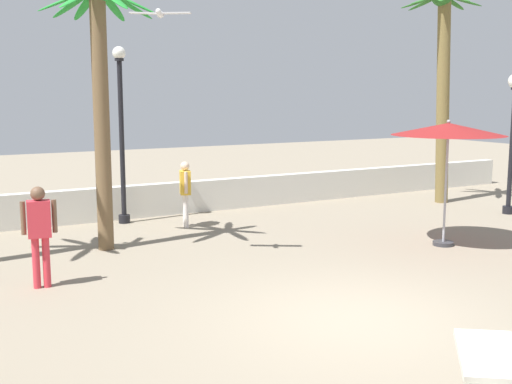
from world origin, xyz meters
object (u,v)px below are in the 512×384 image
object	(u,v)px
patio_umbrella_2	(448,131)
palm_tree_1	(442,73)
guest_0	(185,188)
guest_1	(39,227)
lamp_post_1	(121,127)
palm_tree_0	(101,83)
seagull_1	(160,14)

from	to	relation	value
patio_umbrella_2	palm_tree_1	size ratio (longest dim) A/B	0.43
patio_umbrella_2	guest_0	bearing A→B (deg)	132.46
patio_umbrella_2	guest_1	size ratio (longest dim) A/B	1.56
palm_tree_1	guest_0	world-z (taller)	palm_tree_1
lamp_post_1	guest_1	world-z (taller)	lamp_post_1
palm_tree_0	lamp_post_1	world-z (taller)	palm_tree_0
lamp_post_1	guest_1	bearing A→B (deg)	-122.13
patio_umbrella_2	guest_1	bearing A→B (deg)	172.35
lamp_post_1	patio_umbrella_2	bearing A→B (deg)	-47.29
patio_umbrella_2	lamp_post_1	size ratio (longest dim) A/B	0.62
patio_umbrella_2	palm_tree_0	xyz separation A→B (m)	(-6.25, 3.13, 0.95)
lamp_post_1	guest_0	xyz separation A→B (m)	(1.13, -1.19, -1.41)
guest_0	seagull_1	world-z (taller)	seagull_1
lamp_post_1	seagull_1	bearing A→B (deg)	-97.58
patio_umbrella_2	lamp_post_1	distance (m)	7.53
palm_tree_1	lamp_post_1	distance (m)	9.09
palm_tree_0	guest_0	xyz separation A→B (m)	(2.27, 1.22, -2.41)
patio_umbrella_2	palm_tree_1	world-z (taller)	palm_tree_1
palm_tree_1	guest_1	bearing A→B (deg)	-166.16
seagull_1	patio_umbrella_2	bearing A→B (deg)	-13.02
palm_tree_1	lamp_post_1	size ratio (longest dim) A/B	1.44
palm_tree_1	guest_0	xyz separation A→B (m)	(-7.71, 0.41, -2.78)
guest_1	seagull_1	world-z (taller)	seagull_1
guest_1	palm_tree_0	bearing A→B (deg)	51.13
guest_1	lamp_post_1	bearing A→B (deg)	57.87
patio_umbrella_2	guest_0	xyz separation A→B (m)	(-3.98, 4.35, -1.46)
guest_1	seagull_1	size ratio (longest dim) A/B	1.70
palm_tree_0	seagull_1	size ratio (longest dim) A/B	5.46
seagull_1	palm_tree_0	bearing A→B (deg)	107.56
palm_tree_1	lamp_post_1	world-z (taller)	palm_tree_1
patio_umbrella_2	palm_tree_0	world-z (taller)	palm_tree_0
palm_tree_1	guest_1	distance (m)	12.30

